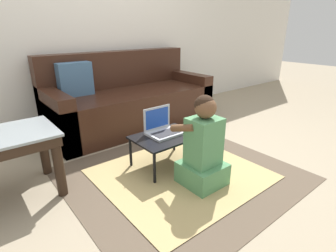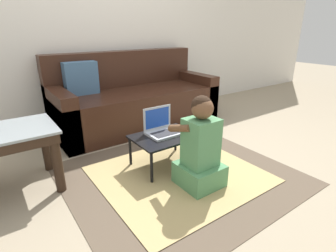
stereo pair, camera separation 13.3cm
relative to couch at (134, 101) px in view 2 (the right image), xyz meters
The scene contains 8 objects.
ground_plane 1.17m from the couch, 98.62° to the right, with size 16.00×16.00×0.00m, color gray.
wall_back 1.06m from the couch, 110.80° to the left, with size 9.00×0.06×2.50m.
area_rug 1.38m from the couch, 103.14° to the right, with size 1.76×1.61×0.01m.
couch is the anchor object (origin of this frame).
laptop_desk 1.15m from the couch, 105.46° to the right, with size 0.55×0.40×0.29m.
laptop 1.10m from the couch, 105.64° to the right, with size 0.28×0.22×0.23m.
computer_mouse 1.12m from the couch, 94.16° to the right, with size 0.07×0.12×0.04m.
person_seated 1.54m from the couch, 99.98° to the right, with size 0.31×0.40×0.72m.
Camera 2 is at (-1.32, -1.70, 1.16)m, focal length 28.00 mm.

